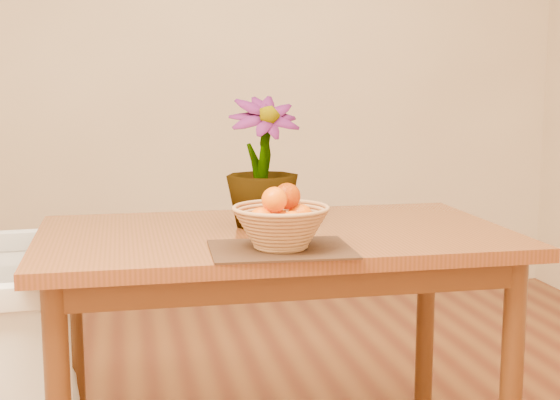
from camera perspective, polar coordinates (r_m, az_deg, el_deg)
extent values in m
cube|color=#FFE7C2|center=(4.22, -5.61, 10.87)|extent=(4.00, 0.02, 2.70)
cube|color=brown|center=(2.34, -0.35, -2.73)|extent=(1.40, 0.80, 0.04)
cube|color=#492711|center=(2.35, -0.35, -4.16)|extent=(1.28, 0.68, 0.08)
cylinder|color=#492711|center=(2.36, 16.57, -12.51)|extent=(0.06, 0.06, 0.71)
cylinder|color=#492711|center=(2.71, -14.87, -9.62)|extent=(0.06, 0.06, 0.71)
cylinder|color=#492711|center=(2.91, 10.59, -8.19)|extent=(0.06, 0.06, 0.71)
cube|color=#331C12|center=(2.07, 0.07, -3.62)|extent=(0.39, 0.30, 0.01)
cylinder|color=#B57D4B|center=(2.07, 0.07, -3.44)|extent=(0.13, 0.13, 0.01)
sphere|color=#FC6604|center=(2.05, 0.07, -1.55)|extent=(0.06, 0.06, 0.06)
sphere|color=#FC6604|center=(2.08, 1.45, -1.24)|extent=(0.07, 0.07, 0.07)
sphere|color=#FC6604|center=(2.10, -0.74, -1.22)|extent=(0.06, 0.06, 0.06)
sphere|color=#FC6604|center=(2.03, -1.35, -1.53)|extent=(0.07, 0.07, 0.07)
sphere|color=#FC6604|center=(2.00, 0.91, -1.72)|extent=(0.06, 0.06, 0.06)
sphere|color=#FC6604|center=(2.07, 0.54, 0.28)|extent=(0.07, 0.07, 0.07)
sphere|color=#FC6604|center=(2.02, -0.41, 0.02)|extent=(0.07, 0.07, 0.07)
sphere|color=#FC6604|center=(2.07, 0.54, 0.28)|extent=(0.07, 0.07, 0.07)
imported|color=#1E4614|center=(2.37, -1.29, 2.78)|extent=(0.25, 0.25, 0.40)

